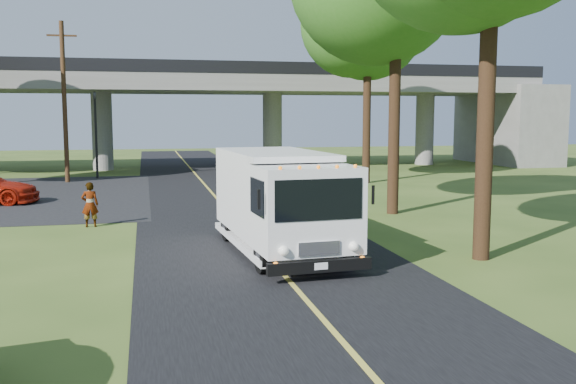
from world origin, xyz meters
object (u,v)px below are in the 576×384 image
object	(u,v)px
traffic_signal	(96,125)
step_van	(280,199)
tree_right_far	(373,33)
pedestrian	(90,205)
utility_pole	(64,101)

from	to	relation	value
traffic_signal	step_van	xyz separation A→B (m)	(6.43, -23.14, -1.68)
traffic_signal	tree_right_far	xyz separation A→B (m)	(15.21, -6.16, 5.10)
tree_right_far	pedestrian	size ratio (longest dim) A/B	7.10
traffic_signal	step_van	distance (m)	24.08
utility_pole	step_van	size ratio (longest dim) A/B	1.32
tree_right_far	pedestrian	xyz separation A→B (m)	(-14.25, -11.42, -7.53)
tree_right_far	step_van	distance (m)	20.28
traffic_signal	step_van	bearing A→B (deg)	-74.47
step_van	utility_pole	bearing A→B (deg)	106.26
traffic_signal	pedestrian	bearing A→B (deg)	-86.88
utility_pole	pedestrian	distance (m)	16.23
traffic_signal	step_van	size ratio (longest dim) A/B	0.76
pedestrian	utility_pole	bearing A→B (deg)	-83.03
utility_pole	tree_right_far	distance (m)	17.61
utility_pole	tree_right_far	xyz separation A→B (m)	(16.71, -4.16, 3.71)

